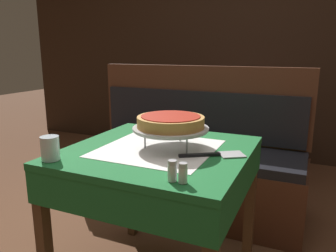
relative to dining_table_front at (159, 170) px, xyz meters
name	(u,v)px	position (x,y,z in m)	size (l,w,h in m)	color
dining_table_front	(159,170)	(0.00, 0.00, 0.00)	(0.81, 0.81, 0.74)	#1E6B33
dining_table_rear	(236,108)	(-0.05, 1.82, -0.01)	(0.78, 0.78, 0.74)	red
booth_bench	(190,168)	(-0.16, 0.86, -0.31)	(1.63, 0.52, 1.07)	#4C2819
back_wall_panel	(254,48)	(0.00, 2.35, 0.57)	(6.00, 0.04, 2.40)	black
pizza_pan_stand	(171,129)	(0.05, 0.03, 0.19)	(0.35, 0.35, 0.10)	#ADADB2
deep_dish_pizza	(171,121)	(0.05, 0.03, 0.23)	(0.31, 0.31, 0.05)	#C68E47
pizza_server	(214,155)	(0.27, 0.00, 0.11)	(0.27, 0.20, 0.01)	#BCBCC1
water_glass_near	(50,148)	(-0.33, -0.33, 0.16)	(0.08, 0.08, 0.10)	silver
salt_shaker	(172,171)	(0.21, -0.33, 0.14)	(0.03, 0.03, 0.07)	silver
pepper_shaker	(183,173)	(0.25, -0.33, 0.14)	(0.03, 0.03, 0.07)	silver
condiment_caddy	(240,95)	(0.01, 1.72, 0.14)	(0.13, 0.13, 0.16)	black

